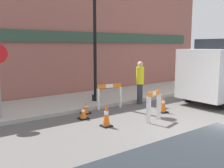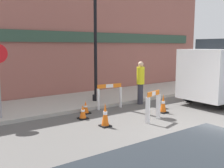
# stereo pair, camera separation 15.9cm
# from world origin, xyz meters

# --- Properties ---
(ground_plane) EXTENTS (60.00, 60.00, 0.00)m
(ground_plane) POSITION_xyz_m (0.00, 0.00, 0.00)
(ground_plane) COLOR #565451
(sidewalk_slab) EXTENTS (18.00, 3.07, 0.13)m
(sidewalk_slab) POSITION_xyz_m (0.00, 6.03, 0.06)
(sidewalk_slab) COLOR #ADA89E
(sidewalk_slab) RESTS_ON ground_plane
(storefront_facade) EXTENTS (18.00, 0.22, 5.50)m
(storefront_facade) POSITION_xyz_m (0.00, 7.64, 2.75)
(storefront_facade) COLOR #93564C
(storefront_facade) RESTS_ON ground_plane
(streetlamp_post) EXTENTS (0.44, 0.44, 4.71)m
(streetlamp_post) POSITION_xyz_m (-0.26, 5.40, 3.18)
(streetlamp_post) COLOR black
(streetlamp_post) RESTS_ON sidewalk_slab
(barricade_0) EXTENTS (1.01, 0.31, 0.95)m
(barricade_0) POSITION_xyz_m (-0.33, 4.35, 0.53)
(barricade_0) COLOR white
(barricade_0) RESTS_ON ground_plane
(barricade_1) EXTENTS (0.72, 0.31, 0.97)m
(barricade_1) POSITION_xyz_m (-0.20, 2.15, 0.51)
(barricade_1) COLOR white
(barricade_1) RESTS_ON ground_plane
(traffic_cone_0) EXTENTS (0.30, 0.30, 0.72)m
(traffic_cone_0) POSITION_xyz_m (-1.74, 2.59, 0.35)
(traffic_cone_0) COLOR black
(traffic_cone_0) RESTS_ON ground_plane
(traffic_cone_1) EXTENTS (0.30, 0.30, 0.67)m
(traffic_cone_1) POSITION_xyz_m (0.86, 2.70, 0.32)
(traffic_cone_1) COLOR black
(traffic_cone_1) RESTS_ON ground_plane
(traffic_cone_2) EXTENTS (0.30, 0.30, 0.45)m
(traffic_cone_2) POSITION_xyz_m (-1.45, 4.24, 0.21)
(traffic_cone_2) COLOR black
(traffic_cone_2) RESTS_ON ground_plane
(traffic_cone_3) EXTENTS (0.30, 0.30, 0.48)m
(traffic_cone_3) POSITION_xyz_m (-1.87, 3.69, 0.23)
(traffic_cone_3) COLOR black
(traffic_cone_3) RESTS_ON ground_plane
(person_worker) EXTENTS (0.42, 0.42, 1.76)m
(person_worker) POSITION_xyz_m (1.17, 4.25, 0.96)
(person_worker) COLOR #33333D
(person_worker) RESTS_ON ground_plane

